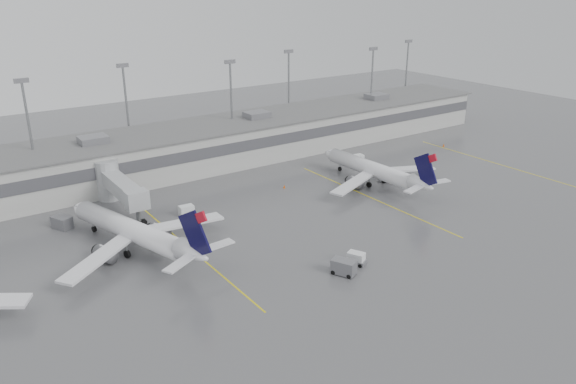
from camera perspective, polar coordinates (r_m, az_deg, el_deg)
ground at (r=73.57m, az=11.15°, el=-9.08°), size 260.00×260.00×0.00m
terminal at (r=116.21m, az=-9.46°, el=4.57°), size 152.00×17.00×9.45m
light_masts at (r=119.44m, az=-10.91°, el=8.81°), size 142.40×8.00×20.60m
jet_bridge_right at (r=98.39m, az=-17.07°, el=0.71°), size 4.00×17.20×7.00m
stand_markings at (r=89.80m, az=0.22°, el=-2.92°), size 105.25×40.00×0.01m
jet_mid_left at (r=81.58m, az=-15.23°, el=-3.90°), size 26.18×29.79×9.91m
jet_mid_right at (r=105.75m, az=8.87°, el=2.24°), size 25.68×28.80×9.31m
baggage_tug at (r=77.00m, az=6.92°, el=-6.82°), size 2.58×3.05×1.68m
baggage_cart at (r=74.14m, az=5.68°, el=-7.58°), size 2.98×3.60×2.01m
gse_uld_b at (r=93.04m, az=-10.27°, el=-1.86°), size 2.40×1.68×1.64m
gse_uld_c at (r=118.71m, az=7.07°, el=3.37°), size 2.61×1.92×1.71m
gse_loader at (r=93.61m, az=-21.98°, el=-2.88°), size 3.02×3.58×1.91m
cone_b at (r=85.64m, az=-14.65°, el=-4.67°), size 0.38×0.38×0.60m
cone_c at (r=103.48m, az=-0.38°, el=0.57°), size 0.41×0.41×0.66m
cone_d at (r=134.40m, az=15.54°, el=4.61°), size 0.44×0.44×0.70m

